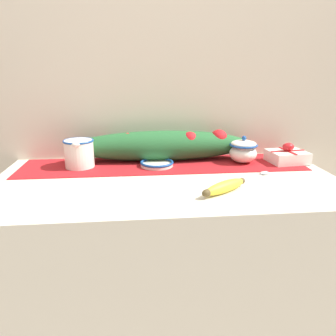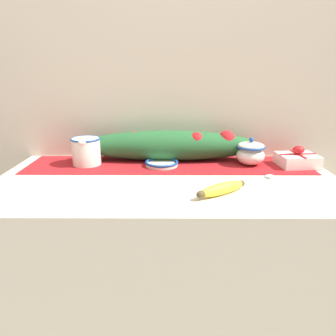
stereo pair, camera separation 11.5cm
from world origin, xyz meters
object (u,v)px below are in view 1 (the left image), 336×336
small_dish (157,164)px  gift_box (287,156)px  spoon (262,174)px  banana (225,187)px  sugar_bowl (243,151)px  cream_pitcher (79,152)px

small_dish → gift_box: gift_box is taller
small_dish → spoon: (0.39, -0.15, -0.01)m
small_dish → banana: size_ratio=0.76×
banana → gift_box: gift_box is taller
banana → spoon: 0.25m
banana → spoon: banana is taller
small_dish → banana: bearing=-57.5°
sugar_bowl → cream_pitcher: bearing=179.9°
spoon → cream_pitcher: bearing=135.3°
spoon → gift_box: size_ratio=1.08×
banana → sugar_bowl: bearing=63.2°
sugar_bowl → spoon: 0.17m
small_dish → cream_pitcher: bearing=176.3°
spoon → sugar_bowl: bearing=66.6°
cream_pitcher → gift_box: (0.86, -0.02, -0.03)m
sugar_bowl → gift_box: (0.19, -0.02, -0.02)m
spoon → gift_box: gift_box is taller
cream_pitcher → gift_box: bearing=-1.1°
gift_box → spoon: bearing=-137.8°
small_dish → gift_box: (0.55, 0.00, 0.02)m
gift_box → small_dish: bearing=-179.6°
cream_pitcher → small_dish: 0.31m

